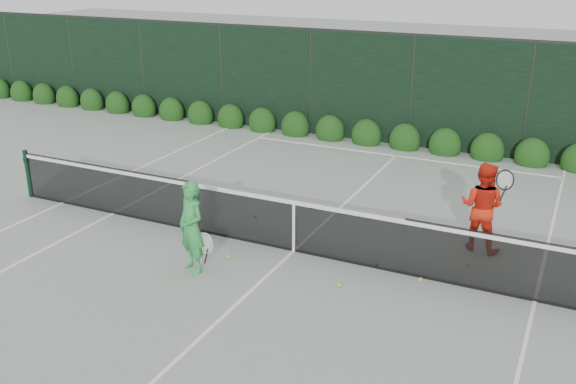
% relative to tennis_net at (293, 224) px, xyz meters
% --- Properties ---
extents(ground, '(80.00, 80.00, 0.00)m').
position_rel_tennis_net_xyz_m(ground, '(0.02, 0.00, -0.53)').
color(ground, gray).
rests_on(ground, ground).
extents(tennis_net, '(12.90, 0.10, 1.07)m').
position_rel_tennis_net_xyz_m(tennis_net, '(0.00, 0.00, 0.00)').
color(tennis_net, '#10321E').
rests_on(tennis_net, ground).
extents(player_woman, '(0.70, 0.59, 1.59)m').
position_rel_tennis_net_xyz_m(player_woman, '(-1.20, -1.39, 0.26)').
color(player_woman, green).
rests_on(player_woman, ground).
extents(player_man, '(0.95, 0.74, 1.64)m').
position_rel_tennis_net_xyz_m(player_man, '(2.99, 1.55, 0.29)').
color(player_man, red).
rests_on(player_man, ground).
extents(court_lines, '(11.03, 23.83, 0.01)m').
position_rel_tennis_net_xyz_m(court_lines, '(0.02, 0.00, -0.53)').
color(court_lines, white).
rests_on(court_lines, ground).
extents(windscreen_fence, '(32.00, 21.07, 3.06)m').
position_rel_tennis_net_xyz_m(windscreen_fence, '(0.02, -2.71, 0.98)').
color(windscreen_fence, black).
rests_on(windscreen_fence, ground).
extents(hedge_row, '(31.66, 0.65, 0.94)m').
position_rel_tennis_net_xyz_m(hedge_row, '(0.02, 7.15, -0.30)').
color(hedge_row, '#10360E').
rests_on(hedge_row, ground).
extents(tennis_balls, '(5.24, 2.00, 0.07)m').
position_rel_tennis_net_xyz_m(tennis_balls, '(0.53, 0.02, -0.50)').
color(tennis_balls, '#AEDE31').
rests_on(tennis_balls, ground).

